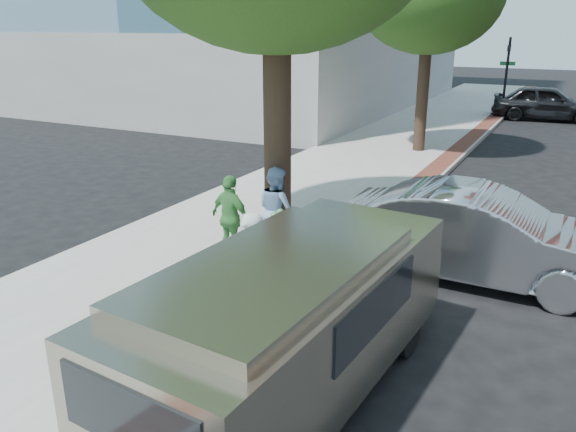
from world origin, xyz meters
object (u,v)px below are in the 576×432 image
Objects in this scene: person_gray at (249,274)px; person_officer at (276,209)px; bg_car at (547,103)px; sedan_silver at (479,235)px; person_green at (231,218)px; van at (299,313)px; parking_meter at (277,237)px.

person_gray is 1.07× the size of person_officer.
person_officer is 21.03m from bg_car.
person_green is at bearing 110.29° from sedan_silver.
person_green is (-1.67, 2.10, -0.08)m from person_gray.
van is at bearing 162.56° from sedan_silver.
person_officer reaches higher than sedan_silver.
parking_meter is 0.30× the size of sedan_silver.
sedan_silver is (2.56, 2.63, -0.40)m from parking_meter.
van reaches higher than sedan_silver.
person_officer reaches higher than person_green.
person_officer is at bearing 119.29° from parking_meter.
sedan_silver is at bearing -146.78° from person_green.
parking_meter is at bearing 157.90° from person_green.
van is at bearing 173.29° from bg_car.
person_officer is 3.68m from sedan_silver.
person_gray is 1.30m from van.
person_green is 0.30× the size of van.
person_officer is at bearing 166.78° from bg_car.
parking_meter is at bearing 129.80° from van.
person_green reaches higher than bg_car.
van is (-1.01, -24.30, 0.20)m from bg_car.
bg_car is (2.23, 22.59, -0.38)m from parking_meter.
sedan_silver is (4.12, 1.54, -0.14)m from person_green.
person_gray is 0.36× the size of bg_car.
sedan_silver is at bearing 77.00° from van.
parking_meter is 0.84× the size of person_gray.
sedan_silver is 19.97m from bg_car.
person_gray is 2.69m from person_green.
van is (1.11, -0.69, -0.00)m from person_gray.
parking_meter is 0.90× the size of person_officer.
person_gray reaches higher than person_officer.
parking_meter is 0.93× the size of person_green.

